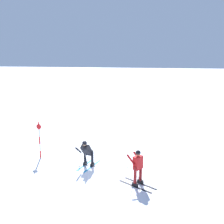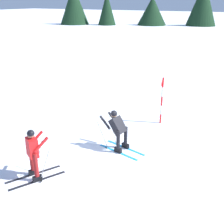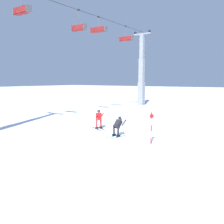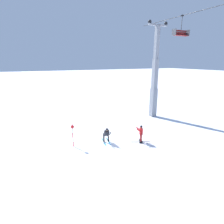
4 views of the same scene
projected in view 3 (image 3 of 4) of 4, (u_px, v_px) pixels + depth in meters
The scene contains 10 objects.
ground_plane at pixel (111, 135), 17.98m from camera, with size 260.00×260.00×0.00m, color white.
skier_carving_main at pixel (118, 125), 17.51m from camera, with size 1.81×0.92×1.59m.
lift_tower_far at pixel (142, 75), 38.70m from camera, with size 0.89×2.95×11.74m.
haul_cable at pixel (90, 14), 27.55m from camera, with size 0.05×0.05×31.32m, color black.
chairlift_seat_nearest at pixel (21, 10), 20.47m from camera, with size 0.61×1.93×1.99m.
chairlift_seat_second at pixel (78, 27), 26.20m from camera, with size 0.61×1.83×2.23m.
chairlift_seat_middle at pixel (98, 30), 28.97m from camera, with size 0.61×2.22×1.85m.
chairlift_seat_fourth at pixel (126, 39), 34.05m from camera, with size 0.61×2.16×2.07m.
trail_marker_pole at pixel (151, 127), 15.36m from camera, with size 0.07×0.28×2.05m.
skier_distant_uphill at pixel (99, 118), 20.16m from camera, with size 1.24×1.76×1.63m.
Camera 3 is at (-14.34, -10.19, 4.08)m, focal length 38.71 mm.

